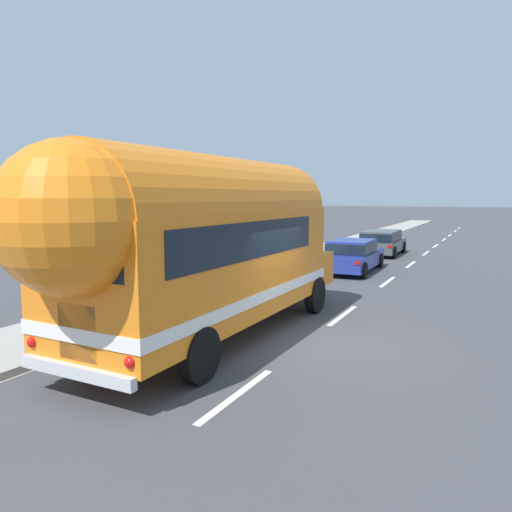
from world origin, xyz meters
TOP-DOWN VIEW (x-y plane):
  - ground_plane at (0.00, 0.00)m, footprint 300.00×300.00m
  - lane_markings at (-2.80, 13.01)m, footprint 4.11×80.00m
  - sidewalk_slab at (-5.32, 10.00)m, footprint 2.68×90.00m
  - painted_bus at (-2.00, -1.12)m, footprint 2.64×10.27m
  - car_lead at (-1.95, 10.41)m, footprint 2.06×4.74m
  - car_second at (-2.07, 16.87)m, footprint 2.00×4.46m

SIDE VIEW (x-z plane):
  - ground_plane at x=0.00m, z-range 0.00..0.00m
  - lane_markings at x=-2.80m, z-range 0.00..0.01m
  - sidewalk_slab at x=-5.32m, z-range 0.00..0.15m
  - car_lead at x=-1.95m, z-range 0.06..1.43m
  - car_second at x=-2.07m, z-range 0.10..1.47m
  - painted_bus at x=-2.00m, z-range 0.24..4.37m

